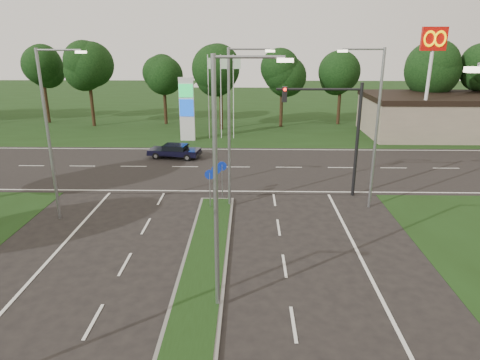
{
  "coord_description": "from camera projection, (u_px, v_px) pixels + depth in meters",
  "views": [
    {
      "loc": [
        1.9,
        -7.53,
        9.44
      ],
      "look_at": [
        1.45,
        14.26,
        2.2
      ],
      "focal_mm": 32.0,
      "sensor_mm": 36.0,
      "label": 1
    }
  ],
  "objects": [
    {
      "name": "streetlight_left_far",
      "position": [
        51.0,
        127.0,
        22.01
      ],
      "size": [
        2.53,
        0.22,
        9.0
      ],
      "color": "gray",
      "rests_on": "ground"
    },
    {
      "name": "streetlight_right_far",
      "position": [
        374.0,
        121.0,
        23.56
      ],
      "size": [
        2.53,
        0.22,
        9.0
      ],
      "rotation": [
        0.0,
        0.0,
        3.14
      ],
      "color": "gray",
      "rests_on": "ground"
    },
    {
      "name": "verge_far",
      "position": [
        236.0,
        106.0,
        62.34
      ],
      "size": [
        160.0,
        50.0,
        0.02
      ],
      "primitive_type": "cube",
      "color": "black",
      "rests_on": "ground"
    },
    {
      "name": "streetlight_median_far",
      "position": [
        233.0,
        121.0,
        23.72
      ],
      "size": [
        2.53,
        0.22,
        9.0
      ],
      "color": "gray",
      "rests_on": "ground"
    },
    {
      "name": "navy_sedan",
      "position": [
        175.0,
        151.0,
        35.3
      ],
      "size": [
        4.38,
        2.36,
        1.14
      ],
      "rotation": [
        0.0,
        0.0,
        1.4
      ],
      "color": "black",
      "rests_on": "ground"
    },
    {
      "name": "traffic_signal",
      "position": [
        337.0,
        122.0,
        25.62
      ],
      "size": [
        5.1,
        0.42,
        7.0
      ],
      "color": "black",
      "rests_on": "ground"
    },
    {
      "name": "median_signs",
      "position": [
        216.0,
        176.0,
        25.18
      ],
      "size": [
        1.16,
        1.76,
        2.38
      ],
      "color": "gray",
      "rests_on": "ground"
    },
    {
      "name": "treeline_far",
      "position": [
        232.0,
        64.0,
        45.89
      ],
      "size": [
        6.0,
        6.0,
        9.9
      ],
      "color": "black",
      "rests_on": "ground"
    },
    {
      "name": "cross_road",
      "position": [
        224.0,
        167.0,
        32.93
      ],
      "size": [
        160.0,
        12.0,
        0.02
      ],
      "primitive_type": "cube",
      "color": "black",
      "rests_on": "ground"
    },
    {
      "name": "streetlight_median_near",
      "position": [
        221.0,
        176.0,
        14.23
      ],
      "size": [
        2.53,
        0.22,
        9.0
      ],
      "color": "gray",
      "rests_on": "ground"
    },
    {
      "name": "median_kerb",
      "position": [
        189.0,
        341.0,
        13.93
      ],
      "size": [
        2.0,
        26.0,
        0.12
      ],
      "primitive_type": "cube",
      "color": "slate",
      "rests_on": "ground"
    },
    {
      "name": "gas_pylon",
      "position": [
        189.0,
        107.0,
        40.58
      ],
      "size": [
        5.8,
        1.26,
        8.0
      ],
      "color": "silver",
      "rests_on": "ground"
    },
    {
      "name": "mcdonalds_sign",
      "position": [
        432.0,
        56.0,
        37.62
      ],
      "size": [
        2.2,
        0.47,
        10.4
      ],
      "color": "silver",
      "rests_on": "ground"
    },
    {
      "name": "commercial_building",
      "position": [
        447.0,
        116.0,
        43.25
      ],
      "size": [
        16.0,
        9.0,
        4.0
      ],
      "primitive_type": "cube",
      "color": "gray",
      "rests_on": "ground"
    }
  ]
}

